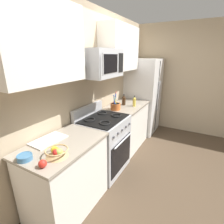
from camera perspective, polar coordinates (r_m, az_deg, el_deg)
name	(u,v)px	position (r m, az deg, el deg)	size (l,w,h in m)	color
ground_plane	(139,180)	(2.90, 9.12, -21.64)	(16.00, 16.00, 0.00)	#473828
wall_back	(82,92)	(2.78, -10.00, 6.64)	(8.00, 0.10, 2.60)	tan
counter_left	(66,176)	(2.28, -15.13, -20.11)	(0.99, 0.64, 0.91)	silver
range_oven	(104,144)	(2.85, -2.82, -10.55)	(0.76, 0.68, 1.09)	#B2B5BA
counter_right	(126,125)	(3.59, 4.82, -4.53)	(1.05, 0.64, 0.91)	silver
refrigerator	(143,96)	(4.31, 10.37, 5.24)	(0.83, 0.75, 1.78)	silver
wall_right	(175,79)	(4.59, 20.30, 10.39)	(0.10, 8.00, 2.60)	tan
microwave	(101,63)	(2.51, -3.86, 16.06)	(0.69, 0.44, 0.39)	#B2B5BA
upper_cabinets_left	(39,42)	(1.93, -23.19, 20.70)	(0.98, 0.34, 0.80)	silver
upper_cabinets_right	(120,49)	(3.38, 2.79, 20.50)	(1.04, 0.34, 0.80)	silver
utensil_crock	(115,106)	(3.10, 1.18, 1.99)	(0.18, 0.18, 0.33)	#D1662D
fruit_basket	(57,152)	(1.79, -18.07, -12.72)	(0.23, 0.23, 0.10)	tan
apple_loose	(43,164)	(1.68, -22.30, -15.78)	(0.07, 0.07, 0.07)	red
cutting_board	(49,140)	(2.14, -20.55, -8.80)	(0.40, 0.24, 0.02)	silver
bottle_soy	(124,100)	(3.40, 3.99, 3.97)	(0.07, 0.07, 0.21)	#382314
bottle_oil	(134,102)	(3.33, 7.51, 3.52)	(0.06, 0.06, 0.21)	gold
prep_bowl	(25,157)	(1.86, -27.29, -13.33)	(0.14, 0.14, 0.05)	teal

